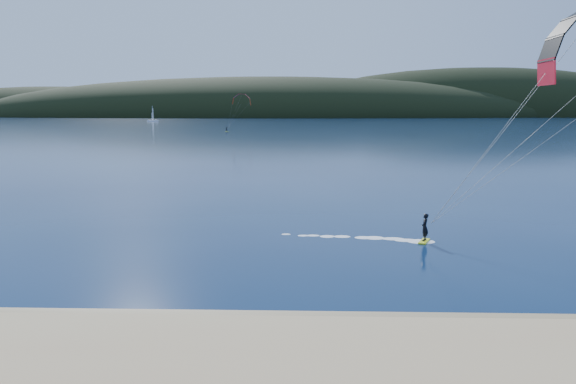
{
  "coord_description": "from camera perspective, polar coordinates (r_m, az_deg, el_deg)",
  "views": [
    {
      "loc": [
        2.33,
        -17.14,
        9.29
      ],
      "look_at": [
        1.53,
        10.0,
        5.0
      ],
      "focal_mm": 32.42,
      "sensor_mm": 36.0,
      "label": 1
    }
  ],
  "objects": [
    {
      "name": "kitesurfer_far",
      "position": [
        225.4,
        -5.15,
        9.64
      ],
      "size": [
        11.94,
        6.18,
        14.35
      ],
      "color": "#D4E71B",
      "rests_on": "ground"
    },
    {
      "name": "ground",
      "position": [
        19.63,
        -5.66,
        -19.3
      ],
      "size": [
        1800.0,
        1800.0,
        0.0
      ],
      "primitive_type": "plane",
      "color": "#081B3C",
      "rests_on": "ground"
    },
    {
      "name": "wet_sand",
      "position": [
        23.65,
        -4.24,
        -14.05
      ],
      "size": [
        220.0,
        2.5,
        0.1
      ],
      "color": "olive",
      "rests_on": "ground"
    },
    {
      "name": "sailboat",
      "position": [
        442.29,
        -14.62,
        7.6
      ],
      "size": [
        9.13,
        6.13,
        12.77
      ],
      "color": "white",
      "rests_on": "ground"
    },
    {
      "name": "headland",
      "position": [
        762.48,
        1.58,
        8.27
      ],
      "size": [
        1200.0,
        310.0,
        140.0
      ],
      "color": "black",
      "rests_on": "ground"
    }
  ]
}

